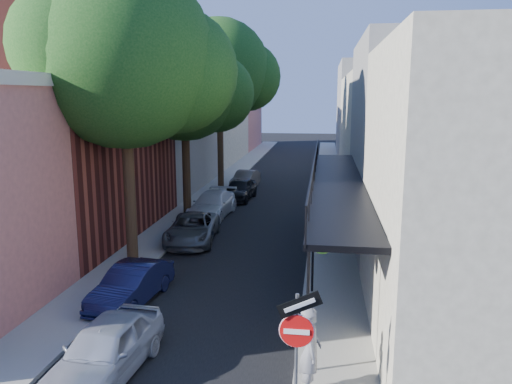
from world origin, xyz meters
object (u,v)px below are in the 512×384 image
(parked_car_d, at_px, (212,205))
(parked_car_e, at_px, (240,189))
(oak_mid, at_px, (192,87))
(oak_far, at_px, (226,71))
(parked_car_a, at_px, (106,349))
(parked_car_c, at_px, (192,229))
(parked_car_f, at_px, (245,179))
(pedestrian, at_px, (310,351))
(oak_near, at_px, (137,61))
(sign_post, at_px, (297,336))
(parked_car_b, at_px, (132,284))

(parked_car_d, relative_size, parked_car_e, 1.15)
(oak_mid, height_order, oak_far, oak_far)
(parked_car_a, bearing_deg, oak_far, 99.03)
(parked_car_c, distance_m, parked_car_f, 13.76)
(oak_mid, height_order, pedestrian, oak_mid)
(parked_car_d, xyz_separation_m, parked_car_f, (0.43, 8.87, -0.06))
(parked_car_c, relative_size, parked_car_f, 1.21)
(oak_near, height_order, pedestrian, oak_near)
(sign_post, height_order, oak_mid, oak_mid)
(pedestrian, bearing_deg, oak_far, 11.01)
(parked_car_f, xyz_separation_m, pedestrian, (5.43, -25.05, 0.50))
(parked_car_c, bearing_deg, pedestrian, -68.46)
(parked_car_c, bearing_deg, oak_near, -113.90)
(parked_car_a, xyz_separation_m, pedestrian, (4.85, -0.20, 0.44))
(oak_near, relative_size, parked_car_a, 2.85)
(oak_mid, xyz_separation_m, oak_far, (0.06, 9.04, 1.20))
(parked_car_e, bearing_deg, oak_far, 115.34)
(oak_far, height_order, parked_car_c, oak_far)
(oak_near, distance_m, pedestrian, 12.54)
(sign_post, bearing_deg, parked_car_a, 163.49)
(sign_post, xyz_separation_m, oak_mid, (-6.58, 17.26, 5.02))
(oak_mid, relative_size, parked_car_b, 2.71)
(sign_post, relative_size, pedestrian, 1.49)
(oak_mid, distance_m, parked_car_a, 17.23)
(parked_car_b, distance_m, parked_car_c, 6.90)
(parked_car_d, height_order, parked_car_e, parked_car_e)
(parked_car_a, bearing_deg, oak_near, 108.28)
(parked_car_b, relative_size, parked_car_d, 0.81)
(oak_mid, height_order, parked_car_f, oak_mid)
(sign_post, xyz_separation_m, parked_car_e, (-4.88, 22.01, -1.34))
(parked_car_a, height_order, pedestrian, pedestrian)
(pedestrian, bearing_deg, parked_car_e, 9.77)
(oak_far, height_order, pedestrian, oak_far)
(sign_post, bearing_deg, oak_mid, 110.86)
(sign_post, relative_size, parked_car_a, 0.74)
(oak_mid, distance_m, parked_car_f, 11.12)
(oak_far, relative_size, pedestrian, 5.94)
(parked_car_b, bearing_deg, pedestrian, -29.42)
(sign_post, relative_size, oak_far, 0.25)
(oak_near, distance_m, oak_mid, 8.01)
(pedestrian, bearing_deg, sign_post, 164.28)
(oak_near, height_order, oak_mid, oak_near)
(parked_car_d, bearing_deg, parked_car_f, 91.65)
(sign_post, relative_size, parked_car_d, 0.64)
(parked_car_c, relative_size, parked_car_e, 1.11)
(parked_car_f, bearing_deg, parked_car_d, -84.79)
(parked_car_a, distance_m, parked_car_e, 20.65)
(oak_mid, distance_m, oak_far, 9.12)
(parked_car_e, height_order, pedestrian, pedestrian)
(oak_far, bearing_deg, sign_post, -76.09)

